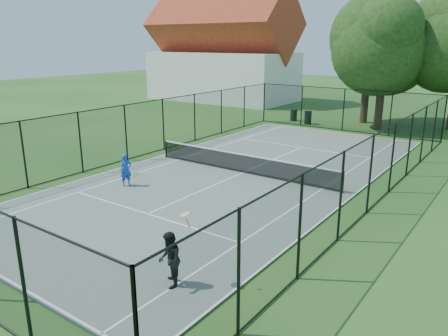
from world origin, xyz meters
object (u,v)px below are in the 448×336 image
Objects in this scene: trash_bin_right at (308,117)px; player_black at (170,260)px; tennis_net at (243,163)px; player_blue at (126,170)px; trash_bin_left at (294,115)px.

player_black reaches higher than trash_bin_right.
trash_bin_right reaches higher than tennis_net.
tennis_net is 5.53m from player_blue.
trash_bin_right is (-3.12, 13.95, -0.06)m from tennis_net.
trash_bin_right is at bearing 90.04° from player_blue.
tennis_net is 7.08× the size of player_blue.
trash_bin_left is (-4.68, 14.61, -0.11)m from tennis_net.
player_blue is (-3.11, -4.57, 0.19)m from tennis_net.
trash_bin_left is at bearing 94.66° from player_blue.
tennis_net reaches higher than trash_bin_left.
trash_bin_left is at bearing 109.75° from player_black.
player_black is at bearing -67.27° from tennis_net.
player_blue is (1.56, -19.18, 0.30)m from trash_bin_left.
player_black is (7.11, -4.98, 0.04)m from player_blue.
trash_bin_left is 0.37× the size of player_black.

